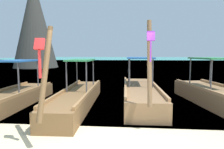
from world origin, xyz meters
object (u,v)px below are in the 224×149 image
Objects in this scene: longtail_boat_blue_ribbon at (220,97)px; longtail_boat_green_ribbon at (10,98)px; longtail_boat_violet_ribbon at (140,93)px; karst_rock at (35,24)px; longtail_boat_red_ribbon at (78,97)px.

longtail_boat_green_ribbon is at bearing -175.42° from longtail_boat_blue_ribbon.
longtail_boat_violet_ribbon is 1.00× the size of longtail_boat_blue_ribbon.
longtail_boat_violet_ribbon is at bearing 14.05° from longtail_boat_green_ribbon.
longtail_boat_green_ribbon is 0.43× the size of karst_rock.
longtail_boat_blue_ribbon is at bearing 4.58° from longtail_boat_green_ribbon.
longtail_boat_red_ribbon is (2.48, 0.26, 0.03)m from longtail_boat_green_ribbon.
karst_rock reaches higher than longtail_boat_blue_ribbon.
longtail_boat_red_ribbon is 2.57m from longtail_boat_violet_ribbon.
karst_rock reaches higher than longtail_boat_red_ribbon.
longtail_boat_blue_ribbon is (2.87, -0.60, 0.01)m from longtail_boat_violet_ribbon.
longtail_boat_blue_ribbon is 26.82m from karst_rock.
longtail_boat_violet_ribbon reaches higher than longtail_boat_green_ribbon.
longtail_boat_blue_ribbon reaches higher than longtail_boat_violet_ribbon.
longtail_boat_red_ribbon is 24.21m from karst_rock.
longtail_boat_violet_ribbon is 0.45× the size of karst_rock.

